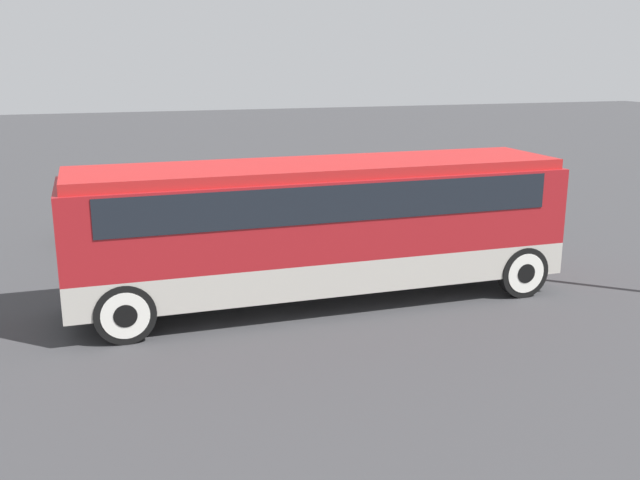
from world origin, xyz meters
name	(u,v)px	position (x,y,z in m)	size (l,w,h in m)	color
ground_plane	(320,300)	(0.00, 0.00, 0.00)	(120.00, 120.00, 0.00)	#38383A
tour_bus	(324,218)	(0.10, 0.00, 1.89)	(10.83, 2.65, 3.12)	#B7B2A8
parked_car_near	(149,213)	(-3.09, 7.44, 0.69)	(4.52, 1.95, 1.37)	#7A6B5B
parked_car_mid	(394,187)	(5.80, 9.08, 0.70)	(4.20, 1.91, 1.42)	maroon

